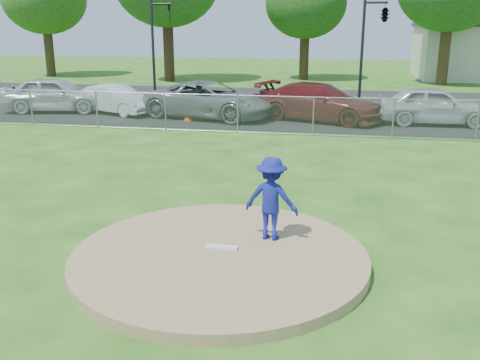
# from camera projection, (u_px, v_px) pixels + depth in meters

# --- Properties ---
(ground) EXTENTS (120.00, 120.00, 0.00)m
(ground) POSITION_uv_depth(u_px,v_px,m) (281.00, 145.00, 19.22)
(ground) COLOR #245412
(ground) RESTS_ON ground
(pitchers_mound) EXTENTS (5.40, 5.40, 0.20)m
(pitchers_mound) POSITION_uv_depth(u_px,v_px,m) (220.00, 257.00, 9.76)
(pitchers_mound) COLOR #937550
(pitchers_mound) RESTS_ON ground
(pitching_rubber) EXTENTS (0.60, 0.15, 0.04)m
(pitching_rubber) POSITION_uv_depth(u_px,v_px,m) (222.00, 247.00, 9.92)
(pitching_rubber) COLOR white
(pitching_rubber) RESTS_ON pitchers_mound
(chain_link_fence) EXTENTS (40.00, 0.06, 1.50)m
(chain_link_fence) POSITION_uv_depth(u_px,v_px,m) (288.00, 116.00, 20.89)
(chain_link_fence) COLOR gray
(chain_link_fence) RESTS_ON ground
(parking_lot) EXTENTS (50.00, 8.00, 0.01)m
(parking_lot) POSITION_uv_depth(u_px,v_px,m) (297.00, 116.00, 25.35)
(parking_lot) COLOR black
(parking_lot) RESTS_ON ground
(street) EXTENTS (60.00, 7.00, 0.01)m
(street) POSITION_uv_depth(u_px,v_px,m) (308.00, 96.00, 32.42)
(street) COLOR black
(street) RESTS_ON ground
(traffic_signal_left) EXTENTS (1.28, 0.20, 5.60)m
(traffic_signal_left) POSITION_uv_depth(u_px,v_px,m) (157.00, 39.00, 31.16)
(traffic_signal_left) COLOR black
(traffic_signal_left) RESTS_ON ground
(traffic_signal_center) EXTENTS (1.42, 2.48, 5.60)m
(traffic_signal_center) POSITION_uv_depth(u_px,v_px,m) (383.00, 16.00, 28.53)
(traffic_signal_center) COLOR black
(traffic_signal_center) RESTS_ON ground
(pitcher) EXTENTS (1.12, 0.76, 1.61)m
(pitcher) POSITION_uv_depth(u_px,v_px,m) (271.00, 199.00, 10.16)
(pitcher) COLOR navy
(pitcher) RESTS_ON pitchers_mound
(traffic_cone) EXTENTS (0.36, 0.36, 0.69)m
(traffic_cone) POSITION_uv_depth(u_px,v_px,m) (188.00, 113.00, 24.01)
(traffic_cone) COLOR #F3570C
(traffic_cone) RESTS_ON parking_lot
(parked_car_silver) EXTENTS (5.35, 2.96, 1.72)m
(parked_car_silver) POSITION_uv_depth(u_px,v_px,m) (55.00, 94.00, 26.32)
(parked_car_silver) COLOR #BBBBC0
(parked_car_silver) RESTS_ON parking_lot
(parked_car_white) EXTENTS (4.41, 2.96, 1.38)m
(parked_car_white) POSITION_uv_depth(u_px,v_px,m) (116.00, 99.00, 25.82)
(parked_car_white) COLOR silver
(parked_car_white) RESTS_ON parking_lot
(parked_car_gray) EXTENTS (6.45, 4.10, 1.66)m
(parked_car_gray) POSITION_uv_depth(u_px,v_px,m) (210.00, 100.00, 24.62)
(parked_car_gray) COLOR slate
(parked_car_gray) RESTS_ON parking_lot
(parked_car_darkred) EXTENTS (6.17, 4.19, 1.66)m
(parked_car_darkred) POSITION_uv_depth(u_px,v_px,m) (320.00, 102.00, 23.92)
(parked_car_darkred) COLOR maroon
(parked_car_darkred) RESTS_ON parking_lot
(parked_car_pearl) EXTENTS (4.86, 2.07, 1.64)m
(parked_car_pearl) POSITION_uv_depth(u_px,v_px,m) (434.00, 105.00, 23.01)
(parked_car_pearl) COLOR #BABDBF
(parked_car_pearl) RESTS_ON parking_lot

